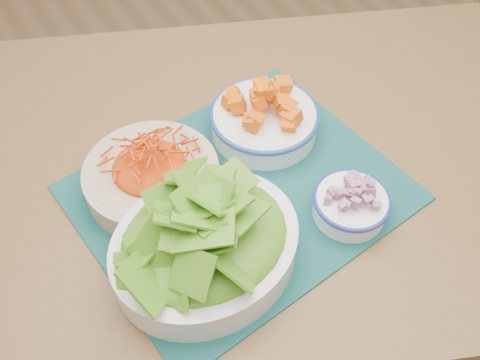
{
  "coord_description": "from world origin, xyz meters",
  "views": [
    {
      "loc": [
        -0.63,
        -0.54,
        1.44
      ],
      "look_at": [
        -0.35,
        -0.09,
        0.78
      ],
      "focal_mm": 40.0,
      "sensor_mm": 36.0,
      "label": 1
    }
  ],
  "objects_px": {
    "squash_bowl": "(265,113)",
    "onion_bowl": "(351,202)",
    "carrot_bowl": "(151,174)",
    "lettuce_bowl": "(205,238)",
    "placemat": "(240,192)",
    "table": "(249,192)"
  },
  "relations": [
    {
      "from": "carrot_bowl",
      "to": "squash_bowl",
      "type": "xyz_separation_m",
      "value": [
        0.22,
        0.02,
        0.01
      ]
    },
    {
      "from": "carrot_bowl",
      "to": "lettuce_bowl",
      "type": "relative_size",
      "value": 0.84
    },
    {
      "from": "table",
      "to": "lettuce_bowl",
      "type": "bearing_deg",
      "value": -115.13
    },
    {
      "from": "squash_bowl",
      "to": "carrot_bowl",
      "type": "bearing_deg",
      "value": -175.94
    },
    {
      "from": "lettuce_bowl",
      "to": "onion_bowl",
      "type": "bearing_deg",
      "value": -16.39
    },
    {
      "from": "carrot_bowl",
      "to": "onion_bowl",
      "type": "height_order",
      "value": "carrot_bowl"
    },
    {
      "from": "squash_bowl",
      "to": "onion_bowl",
      "type": "xyz_separation_m",
      "value": [
        0.02,
        -0.22,
        -0.02
      ]
    },
    {
      "from": "lettuce_bowl",
      "to": "onion_bowl",
      "type": "xyz_separation_m",
      "value": [
        0.23,
        -0.04,
        -0.03
      ]
    },
    {
      "from": "carrot_bowl",
      "to": "placemat",
      "type": "bearing_deg",
      "value": -34.23
    },
    {
      "from": "lettuce_bowl",
      "to": "placemat",
      "type": "bearing_deg",
      "value": 31.54
    },
    {
      "from": "squash_bowl",
      "to": "onion_bowl",
      "type": "relative_size",
      "value": 1.68
    },
    {
      "from": "table",
      "to": "placemat",
      "type": "distance_m",
      "value": 0.13
    },
    {
      "from": "table",
      "to": "onion_bowl",
      "type": "xyz_separation_m",
      "value": [
        0.07,
        -0.19,
        0.14
      ]
    },
    {
      "from": "squash_bowl",
      "to": "onion_bowl",
      "type": "distance_m",
      "value": 0.22
    },
    {
      "from": "placemat",
      "to": "onion_bowl",
      "type": "bearing_deg",
      "value": -51.32
    },
    {
      "from": "placemat",
      "to": "lettuce_bowl",
      "type": "bearing_deg",
      "value": -148.1
    },
    {
      "from": "lettuce_bowl",
      "to": "squash_bowl",
      "type": "bearing_deg",
      "value": 33.42
    },
    {
      "from": "lettuce_bowl",
      "to": "carrot_bowl",
      "type": "bearing_deg",
      "value": 86.44
    },
    {
      "from": "placemat",
      "to": "onion_bowl",
      "type": "distance_m",
      "value": 0.18
    },
    {
      "from": "placemat",
      "to": "carrot_bowl",
      "type": "relative_size",
      "value": 1.93
    },
    {
      "from": "table",
      "to": "carrot_bowl",
      "type": "relative_size",
      "value": 5.44
    },
    {
      "from": "carrot_bowl",
      "to": "lettuce_bowl",
      "type": "xyz_separation_m",
      "value": [
        0.01,
        -0.16,
        0.02
      ]
    }
  ]
}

